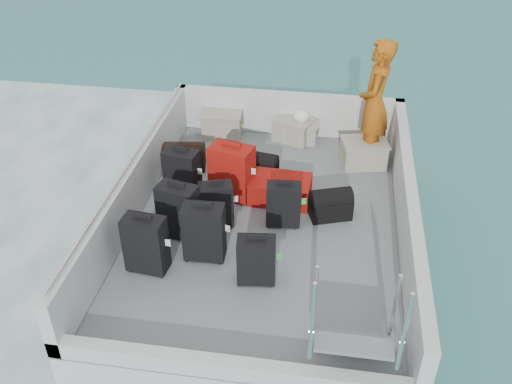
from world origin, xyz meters
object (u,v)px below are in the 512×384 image
Objects in this scene: suitcase_0 at (146,245)px; crate_2 at (301,132)px; suitcase_8 at (280,189)px; crate_0 at (222,124)px; crate_3 at (364,154)px; crate_1 at (293,130)px; suitcase_1 at (178,211)px; suitcase_6 at (256,261)px; suitcase_7 at (283,205)px; suitcase_3 at (204,233)px; suitcase_4 at (216,206)px; suitcase_2 at (182,173)px; passenger at (374,103)px; suitcase_5 at (232,172)px.

suitcase_0 is 3.63m from crate_2.
suitcase_8 is 1.32× the size of crate_0.
crate_0 is 1.20× the size of crate_2.
suitcase_0 is 3.65m from crate_3.
suitcase_0 reaches higher than crate_0.
crate_1 is 1.10× the size of crate_2.
suitcase_6 is (1.06, -0.68, -0.06)m from suitcase_1.
crate_2 is (0.03, 2.23, -0.14)m from suitcase_7.
suitcase_8 is (0.73, 1.33, -0.20)m from suitcase_3.
suitcase_4 is at bearing 63.44° from suitcase_0.
suitcase_2 is 2.27m from crate_2.
passenger is at bearing 38.37° from suitcase_2.
suitcase_8 is 1.69m from crate_2.
crate_1 is at bearing 54.59° from suitcase_4.
crate_1 is at bearing 87.37° from suitcase_7.
suitcase_5 is 1.31× the size of suitcase_6.
passenger is at bearing 26.90° from suitcase_4.
suitcase_6 is at bearing -54.54° from suitcase_5.
suitcase_4 is 0.84m from suitcase_7.
suitcase_4 reaches higher than suitcase_8.
suitcase_0 is 0.67m from suitcase_3.
suitcase_4 is 0.76× the size of suitcase_8.
suitcase_1 reaches higher than crate_0.
suitcase_2 is 1.52m from suitcase_7.
suitcase_5 reaches higher than suitcase_1.
suitcase_2 is at bearing 114.82° from suitcase_4.
suitcase_5 is at bearing 84.26° from suitcase_3.
crate_2 is at bearing 72.65° from suitcase_0.
suitcase_1 is at bearing -166.34° from suitcase_4.
suitcase_7 is at bearing -166.94° from suitcase_8.
crate_3 is (2.25, 2.03, -0.17)m from suitcase_1.
suitcase_3 is 3.10m from crate_1.
suitcase_3 reaches higher than suitcase_1.
suitcase_1 is 3.04m from crate_3.
suitcase_5 is (0.07, 0.68, 0.08)m from suitcase_4.
crate_1 is at bearing 0.17° from crate_0.
passenger is at bearing -23.34° from crate_2.
suitcase_2 reaches higher than crate_3.
suitcase_8 is 2.04m from crate_0.
crate_1 is 1.48m from passenger.
suitcase_3 is 0.63m from suitcase_4.
suitcase_4 reaches higher than crate_3.
crate_1 is (1.14, 2.64, -0.19)m from suitcase_1.
crate_1 is at bearing 151.20° from crate_3.
crate_1 is (1.15, 0.00, -0.01)m from crate_0.
suitcase_2 reaches higher than crate_0.
suitcase_3 is at bearing -103.80° from crate_1.
suitcase_2 is at bearing -127.73° from crate_1.
suitcase_5 is 0.95× the size of suitcase_8.
crate_3 reaches higher than crate_1.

